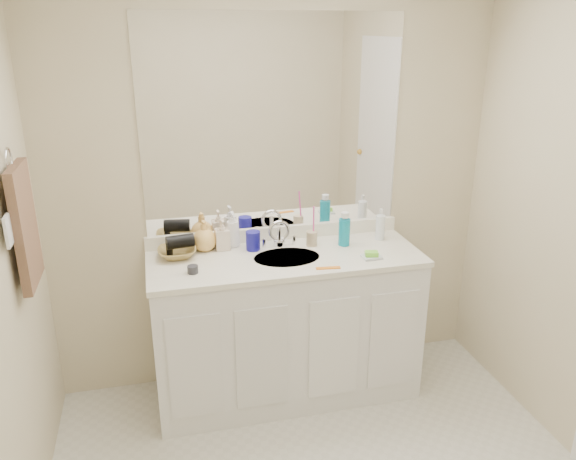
# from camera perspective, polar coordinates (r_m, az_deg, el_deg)

# --- Properties ---
(wall_back) EXTENTS (2.60, 0.02, 2.40)m
(wall_back) POSITION_cam_1_polar(r_m,az_deg,el_deg) (3.27, -1.39, 4.37)
(wall_back) COLOR beige
(wall_back) RESTS_ON floor
(vanity_cabinet) EXTENTS (1.50, 0.55, 0.85)m
(vanity_cabinet) POSITION_cam_1_polar(r_m,az_deg,el_deg) (3.32, -0.21, -9.89)
(vanity_cabinet) COLOR white
(vanity_cabinet) RESTS_ON floor
(countertop) EXTENTS (1.52, 0.57, 0.03)m
(countertop) POSITION_cam_1_polar(r_m,az_deg,el_deg) (3.13, -0.22, -2.88)
(countertop) COLOR white
(countertop) RESTS_ON vanity_cabinet
(backsplash) EXTENTS (1.52, 0.03, 0.08)m
(backsplash) POSITION_cam_1_polar(r_m,az_deg,el_deg) (3.34, -1.29, -0.33)
(backsplash) COLOR white
(backsplash) RESTS_ON countertop
(sink_basin) EXTENTS (0.37, 0.37, 0.02)m
(sink_basin) POSITION_cam_1_polar(r_m,az_deg,el_deg) (3.11, -0.13, -2.97)
(sink_basin) COLOR beige
(sink_basin) RESTS_ON countertop
(faucet) EXTENTS (0.02, 0.02, 0.11)m
(faucet) POSITION_cam_1_polar(r_m,az_deg,el_deg) (3.25, -0.90, -0.68)
(faucet) COLOR silver
(faucet) RESTS_ON countertop
(mirror) EXTENTS (1.48, 0.01, 1.20)m
(mirror) POSITION_cam_1_polar(r_m,az_deg,el_deg) (3.19, -1.42, 10.58)
(mirror) COLOR white
(mirror) RESTS_ON wall_back
(blue_mug) EXTENTS (0.11, 0.11, 0.11)m
(blue_mug) POSITION_cam_1_polar(r_m,az_deg,el_deg) (3.19, -3.57, -1.09)
(blue_mug) COLOR #171592
(blue_mug) RESTS_ON countertop
(tan_cup) EXTENTS (0.08, 0.08, 0.09)m
(tan_cup) POSITION_cam_1_polar(r_m,az_deg,el_deg) (3.25, 2.43, -0.87)
(tan_cup) COLOR #C2AD89
(tan_cup) RESTS_ON countertop
(toothbrush) EXTENTS (0.02, 0.04, 0.18)m
(toothbrush) POSITION_cam_1_polar(r_m,az_deg,el_deg) (3.22, 2.62, 0.92)
(toothbrush) COLOR #FF43AE
(toothbrush) RESTS_ON tan_cup
(mouthwash_bottle) EXTENTS (0.08, 0.08, 0.16)m
(mouthwash_bottle) POSITION_cam_1_polar(r_m,az_deg,el_deg) (3.26, 5.74, -0.21)
(mouthwash_bottle) COLOR #0E8DAD
(mouthwash_bottle) RESTS_ON countertop
(clear_pump_bottle) EXTENTS (0.06, 0.06, 0.15)m
(clear_pump_bottle) POSITION_cam_1_polar(r_m,az_deg,el_deg) (3.38, 9.35, 0.26)
(clear_pump_bottle) COLOR white
(clear_pump_bottle) RESTS_ON countertop
(soap_dish) EXTENTS (0.11, 0.09, 0.01)m
(soap_dish) POSITION_cam_1_polar(r_m,az_deg,el_deg) (3.12, 8.47, -2.71)
(soap_dish) COLOR silver
(soap_dish) RESTS_ON countertop
(green_soap) EXTENTS (0.08, 0.07, 0.03)m
(green_soap) POSITION_cam_1_polar(r_m,az_deg,el_deg) (3.12, 8.49, -2.40)
(green_soap) COLOR #7DE838
(green_soap) RESTS_ON soap_dish
(orange_comb) EXTENTS (0.13, 0.04, 0.01)m
(orange_comb) POSITION_cam_1_polar(r_m,az_deg,el_deg) (2.97, 4.10, -3.86)
(orange_comb) COLOR orange
(orange_comb) RESTS_ON countertop
(dark_jar) EXTENTS (0.07, 0.07, 0.04)m
(dark_jar) POSITION_cam_1_polar(r_m,az_deg,el_deg) (2.94, -9.66, -3.96)
(dark_jar) COLOR #2C2C31
(dark_jar) RESTS_ON countertop
(soap_bottle_white) EXTENTS (0.09, 0.09, 0.21)m
(soap_bottle_white) POSITION_cam_1_polar(r_m,az_deg,el_deg) (3.23, -5.63, 0.08)
(soap_bottle_white) COLOR white
(soap_bottle_white) RESTS_ON countertop
(soap_bottle_cream) EXTENTS (0.08, 0.08, 0.18)m
(soap_bottle_cream) POSITION_cam_1_polar(r_m,az_deg,el_deg) (3.20, -6.70, -0.45)
(soap_bottle_cream) COLOR #F1DDC5
(soap_bottle_cream) RESTS_ON countertop
(soap_bottle_yellow) EXTENTS (0.14, 0.14, 0.17)m
(soap_bottle_yellow) POSITION_cam_1_polar(r_m,az_deg,el_deg) (3.20, -8.49, -0.56)
(soap_bottle_yellow) COLOR #FEC462
(soap_bottle_yellow) RESTS_ON countertop
(wicker_basket) EXTENTS (0.21, 0.21, 0.05)m
(wicker_basket) POSITION_cam_1_polar(r_m,az_deg,el_deg) (3.16, -11.20, -2.27)
(wicker_basket) COLOR olive
(wicker_basket) RESTS_ON countertop
(hair_dryer) EXTENTS (0.16, 0.10, 0.07)m
(hair_dryer) POSITION_cam_1_polar(r_m,az_deg,el_deg) (3.13, -10.91, -1.15)
(hair_dryer) COLOR black
(hair_dryer) RESTS_ON wicker_basket
(towel_ring) EXTENTS (0.01, 0.11, 0.11)m
(towel_ring) POSITION_cam_1_polar(r_m,az_deg,el_deg) (2.67, -26.52, 6.41)
(towel_ring) COLOR silver
(towel_ring) RESTS_ON wall_left
(hand_towel) EXTENTS (0.04, 0.32, 0.55)m
(hand_towel) POSITION_cam_1_polar(r_m,az_deg,el_deg) (2.74, -25.16, 0.36)
(hand_towel) COLOR #4F382A
(hand_towel) RESTS_ON towel_ring
(switch_plate) EXTENTS (0.01, 0.08, 0.13)m
(switch_plate) POSITION_cam_1_polar(r_m,az_deg,el_deg) (2.54, -26.56, -0.09)
(switch_plate) COLOR white
(switch_plate) RESTS_ON wall_left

